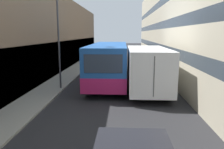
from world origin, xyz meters
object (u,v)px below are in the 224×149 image
Objects in this scene: bus at (109,63)px; box_truck at (146,66)px; panel_van at (107,55)px; street_lamp at (57,6)px.

bus reaches higher than box_truck.
panel_van is 0.58× the size of street_lamp.
bus is 2.99m from box_truck.
box_truck is 7.04m from street_lamp.
panel_van is (-0.96, 10.74, -0.42)m from bus.
bus is 10.79m from panel_van.
bus is at bearing -84.87° from panel_van.
panel_van is at bearing 80.36° from street_lamp.
street_lamp reaches higher than panel_van.
box_truck is 1.11× the size of street_lamp.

